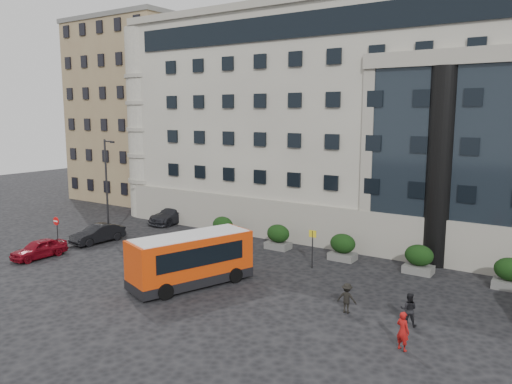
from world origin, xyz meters
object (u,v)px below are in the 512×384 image
(hedge_c, at_px, (343,247))
(parked_car_a, at_px, (39,249))
(red_truck, at_px, (160,196))
(parked_car_d, at_px, (180,201))
(bus_stop_sign, at_px, (312,242))
(pedestrian_b, at_px, (409,309))
(minibus, at_px, (191,257))
(hedge_d, at_px, (419,259))
(parked_car_b, at_px, (98,234))
(parked_car_c, at_px, (174,214))
(hedge_b, at_px, (278,237))
(hedge_e, at_px, (510,273))
(no_entry_sign, at_px, (57,226))
(pedestrian_a, at_px, (403,331))
(pedestrian_c, at_px, (347,298))
(hedge_a, at_px, (223,228))

(hedge_c, relative_size, parked_car_a, 0.48)
(red_truck, distance_m, parked_car_d, 2.18)
(parked_car_d, bearing_deg, bus_stop_sign, -34.62)
(parked_car_d, bearing_deg, parked_car_a, -84.36)
(parked_car_d, relative_size, pedestrian_b, 3.09)
(minibus, bearing_deg, hedge_d, 61.82)
(parked_car_b, relative_size, parked_car_c, 0.79)
(parked_car_b, bearing_deg, hedge_d, 19.61)
(parked_car_c, bearing_deg, hedge_d, -3.86)
(red_truck, relative_size, parked_car_b, 1.26)
(hedge_b, height_order, hedge_e, same)
(hedge_c, xyz_separation_m, minibus, (-5.35, -9.66, 0.74))
(no_entry_sign, height_order, pedestrian_b, no_entry_sign)
(hedge_b, xyz_separation_m, parked_car_b, (-12.70, -6.29, -0.22))
(hedge_e, bearing_deg, parked_car_d, 166.01)
(parked_car_a, bearing_deg, pedestrian_a, 2.70)
(hedge_d, distance_m, minibus, 14.32)
(hedge_d, bearing_deg, red_truck, 167.20)
(no_entry_sign, bearing_deg, red_truck, 106.00)
(parked_car_c, bearing_deg, pedestrian_a, -25.42)
(pedestrian_a, bearing_deg, pedestrian_c, -12.73)
(bus_stop_sign, xyz_separation_m, parked_car_d, (-21.62, 11.00, -1.03))
(hedge_b, bearing_deg, pedestrian_b, -33.94)
(minibus, bearing_deg, parked_car_c, 155.43)
(bus_stop_sign, distance_m, pedestrian_b, 9.69)
(pedestrian_c, bearing_deg, hedge_e, -132.76)
(hedge_e, bearing_deg, bus_stop_sign, -166.08)
(hedge_d, xyz_separation_m, hedge_e, (5.20, 0.00, 0.00))
(hedge_d, xyz_separation_m, parked_car_d, (-27.72, 8.20, -0.23))
(hedge_b, distance_m, hedge_d, 10.40)
(parked_car_c, distance_m, parked_car_d, 7.39)
(hedge_c, distance_m, pedestrian_a, 13.27)
(hedge_b, bearing_deg, pedestrian_c, -42.57)
(minibus, height_order, parked_car_d, minibus)
(hedge_e, relative_size, parked_car_b, 0.43)
(pedestrian_c, bearing_deg, pedestrian_a, 140.50)
(hedge_b, distance_m, parked_car_d, 19.16)
(hedge_d, relative_size, minibus, 0.24)
(hedge_c, xyz_separation_m, red_truck, (-23.82, 6.59, 0.46))
(hedge_d, xyz_separation_m, pedestrian_b, (1.86, -8.25, -0.12))
(hedge_c, relative_size, parked_car_b, 0.43)
(parked_car_c, bearing_deg, minibus, -41.77)
(minibus, bearing_deg, parked_car_b, -175.69)
(hedge_a, bearing_deg, parked_car_a, -123.47)
(parked_car_c, bearing_deg, parked_car_a, -87.86)
(no_entry_sign, xyz_separation_m, parked_car_c, (1.50, 11.27, -0.86))
(hedge_e, height_order, parked_car_b, hedge_e)
(hedge_e, bearing_deg, pedestrian_b, -112.04)
(hedge_a, relative_size, parked_car_a, 0.48)
(hedge_e, distance_m, red_truck, 34.86)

